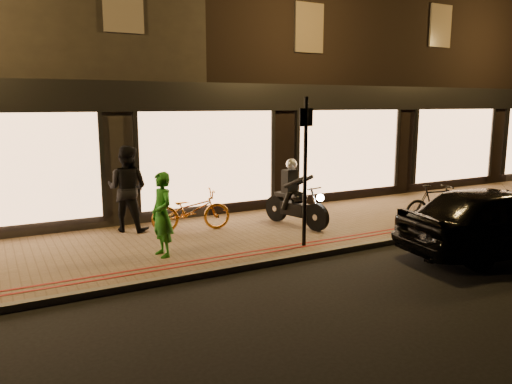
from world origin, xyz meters
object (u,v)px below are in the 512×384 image
Objects in this scene: person_green at (162,215)px; parked_car at (497,220)px; sign_post at (305,164)px; motorcycle at (295,200)px; bicycle_gold at (191,210)px.

person_green is 6.60m from parked_car.
sign_post reaches higher than person_green.
person_green is (-2.76, 0.69, -0.87)m from sign_post.
person_green is at bearing 179.15° from motorcycle.
motorcycle is 0.64× the size of sign_post.
bicycle_gold is 0.43× the size of parked_car.
parked_car is (4.84, -4.25, 0.11)m from bicycle_gold.
person_green reaches higher than motorcycle.
motorcycle reaches higher than parked_car.
bicycle_gold is at bearing 125.38° from sign_post.
sign_post reaches higher than bicycle_gold.
bicycle_gold is (-2.34, 0.70, -0.14)m from motorcycle.
motorcycle is at bearing 63.62° from sign_post.
bicycle_gold is 1.96m from person_green.
sign_post reaches higher than motorcycle.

